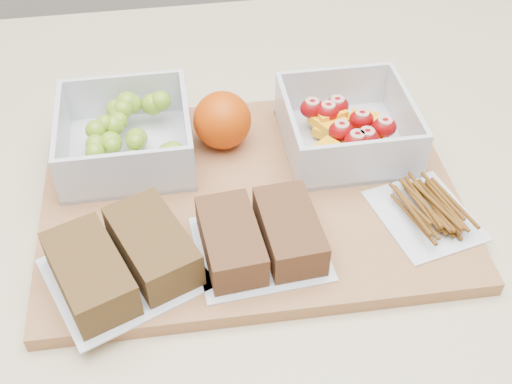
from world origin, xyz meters
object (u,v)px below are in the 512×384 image
sandwich_bag_left (122,260)px  pretzel_bag (426,208)px  orange (222,120)px  fruit_container (346,129)px  grape_container (128,135)px  sandwich_bag_center (260,236)px  cutting_board (250,197)px

sandwich_bag_left → pretzel_bag: 0.29m
orange → pretzel_bag: (0.18, -0.14, -0.02)m
pretzel_bag → fruit_container: bearing=113.0°
fruit_container → sandwich_bag_left: bearing=-149.1°
pretzel_bag → grape_container: bearing=153.6°
grape_container → sandwich_bag_center: 0.20m
orange → pretzel_bag: orange is taller
fruit_container → sandwich_bag_center: bearing=-130.7°
cutting_board → grape_container: size_ratio=3.07×
fruit_container → orange: orange is taller
grape_container → fruit_container: (0.23, -0.02, -0.00)m
fruit_container → orange: 0.13m
orange → pretzel_bag: size_ratio=0.52×
sandwich_bag_left → cutting_board: bearing=34.6°
sandwich_bag_left → pretzel_bag: (0.29, 0.03, -0.01)m
fruit_container → sandwich_bag_left: (-0.24, -0.14, -0.00)m
grape_container → cutting_board: bearing=-33.5°
pretzel_bag → cutting_board: bearing=159.4°
sandwich_bag_left → pretzel_bag: bearing=5.2°
pretzel_bag → sandwich_bag_left: bearing=-174.8°
fruit_container → sandwich_bag_left: size_ratio=0.82×
orange → sandwich_bag_left: bearing=-123.1°
cutting_board → pretzel_bag: bearing=-19.7°
grape_container → pretzel_bag: bearing=-26.4°
grape_container → fruit_container: grape_container is taller
cutting_board → pretzel_bag: size_ratio=3.50×
cutting_board → orange: (-0.02, 0.08, 0.04)m
cutting_board → fruit_container: (0.11, 0.06, 0.03)m
sandwich_bag_left → sandwich_bag_center: sandwich_bag_left is taller
orange → sandwich_bag_left: size_ratio=0.38×
cutting_board → pretzel_bag: (0.16, -0.06, 0.02)m
grape_container → pretzel_bag: 0.32m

